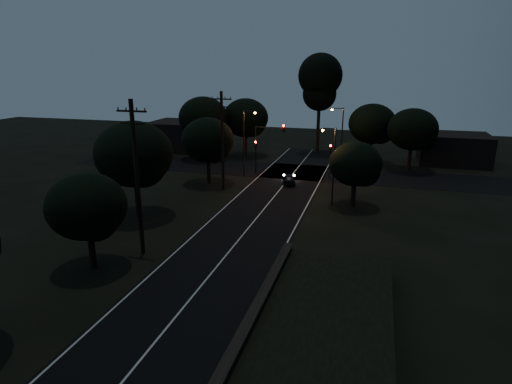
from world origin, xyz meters
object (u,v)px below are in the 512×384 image
Objects in this scene: tall_pine at (320,82)px; signal_right at (330,155)px; car at (289,179)px; streetlight_a at (245,139)px; utility_pole_far at (222,140)px; streetlight_c at (332,161)px; signal_left at (256,151)px; signal_mast at (269,139)px; streetlight_b at (340,135)px; utility_pole_mid at (137,176)px.

signal_right is (3.60, -15.01, -7.81)m from tall_pine.
tall_pine is 21.29m from car.
utility_pole_far is at bearing -96.59° from streetlight_a.
streetlight_a is 1.07× the size of streetlight_c.
car is (5.05, -3.73, -2.26)m from signal_left.
signal_mast is 0.78× the size of streetlight_b.
car is (-4.15, -3.73, -2.26)m from signal_right.
signal_right is (10.60, 7.99, -2.65)m from utility_pole_far.
car is at bearing -122.08° from streetlight_b.
utility_pole_far is 3.12× the size of car.
utility_pole_mid reaches higher than signal_left.
streetlight_c is (8.74, -9.99, 0.01)m from signal_mast.
streetlight_b is at bearing 22.05° from signal_left.
utility_pole_mid is 2.68× the size of signal_left.
tall_pine is at bearing 69.54° from signal_left.
streetlight_c reaches higher than signal_left.
signal_right is at bearing 11.34° from streetlight_a.
car is (6.45, 21.26, -5.17)m from utility_pole_mid.
signal_right is at bearing -100.00° from streetlight_b.
car is at bearing -16.85° from streetlight_a.
utility_pole_mid is 25.22m from signal_mast.
utility_pole_far reaches higher than streetlight_b.
streetlight_a reaches higher than signal_left.
signal_left is at bearing 136.24° from streetlight_c.
streetlight_c is (11.83, -2.00, -1.13)m from utility_pole_far.
tall_pine is at bearing -103.93° from car.
tall_pine is 16.74m from signal_mast.
streetlight_c is 9.07m from car.
utility_pole_mid is 31.15m from streetlight_b.
streetlight_a reaches higher than signal_right.
signal_mast is at bearing 82.96° from utility_pole_mid.
signal_right is 1.22× the size of car.
utility_pole_far is at bearing -111.11° from signal_mast.
streetlight_b is at bearing 25.99° from signal_mast.
utility_pole_far is 2.56× the size of signal_right.
streetlight_c is at bearing -48.81° from signal_mast.
signal_right reaches higher than car.
tall_pine is 1.85× the size of streetlight_b.
signal_left is 2.77m from streetlight_a.
utility_pole_far reaches higher than car.
signal_right is 0.55× the size of streetlight_c.
signal_mast is (-3.91, -15.01, -6.30)m from tall_pine.
streetlight_c reaches higher than signal_right.
utility_pole_far reaches higher than signal_mast.
streetlight_a is 12.19m from streetlight_b.
streetlight_c reaches higher than signal_mast.
tall_pine is at bearing 111.38° from streetlight_b.
streetlight_a is (-9.91, -1.99, 1.80)m from signal_right.
signal_right is at bearing -0.03° from signal_mast.
signal_left is 9.20m from signal_right.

